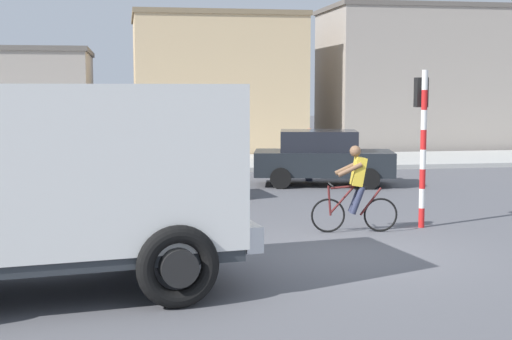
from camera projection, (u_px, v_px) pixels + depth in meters
The scene contains 10 objects.
ground_plane at pixel (352, 253), 12.88m from camera, with size 120.00×120.00×0.00m, color #56565B.
sidewalk_far at pixel (231, 163), 27.46m from camera, with size 80.00×5.00×0.16m, color #ADADA8.
truck_foreground at pixel (43, 174), 10.22m from camera, with size 5.72×3.42×2.90m.
cyclist at pixel (355, 189), 14.69m from camera, with size 1.72×0.52×1.72m.
traffic_light_pole at pixel (422, 126), 15.13m from camera, with size 0.24×0.43×3.20m.
car_red_near at pixel (152, 168), 18.92m from camera, with size 4.18×2.25×1.60m.
car_far_side at pixel (322, 157), 21.75m from camera, with size 4.27×2.51×1.60m.
pedestrian_near_kerb at pixel (309, 153), 22.77m from camera, with size 0.34×0.22×1.62m.
building_mid_block at pixel (216, 84), 32.50m from camera, with size 7.15×5.84×5.93m.
building_corner_right at pixel (428, 79), 34.05m from camera, with size 9.52×5.19×6.41m.
Camera 1 is at (-3.80, -12.17, 2.86)m, focal length 52.42 mm.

